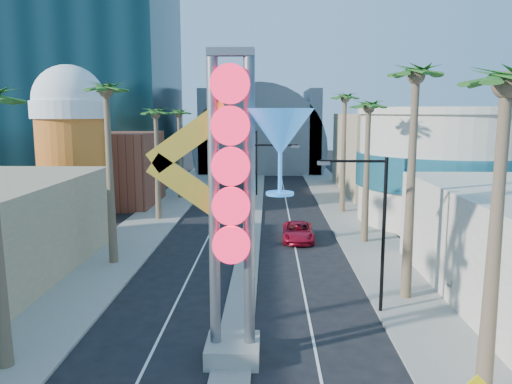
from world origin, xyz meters
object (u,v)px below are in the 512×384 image
at_px(neon_sign, 252,186).
at_px(pedestrian_a, 487,327).
at_px(red_pickup, 298,232).
at_px(pedestrian_b, 455,287).

bearing_deg(neon_sign, pedestrian_a, 7.76).
relative_size(neon_sign, red_pickup, 2.40).
bearing_deg(pedestrian_b, pedestrian_a, 111.15).
relative_size(neon_sign, pedestrian_b, 6.54).
bearing_deg(red_pickup, pedestrian_b, -59.96).
height_order(neon_sign, pedestrian_b, neon_sign).
bearing_deg(red_pickup, neon_sign, -97.06).
height_order(pedestrian_a, pedestrian_b, pedestrian_b).
bearing_deg(pedestrian_a, red_pickup, -89.65).
xyz_separation_m(pedestrian_a, pedestrian_b, (0.27, 4.51, 0.19)).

